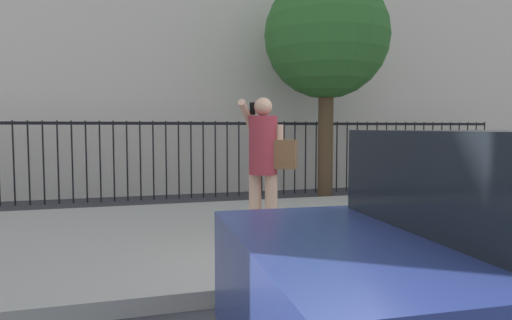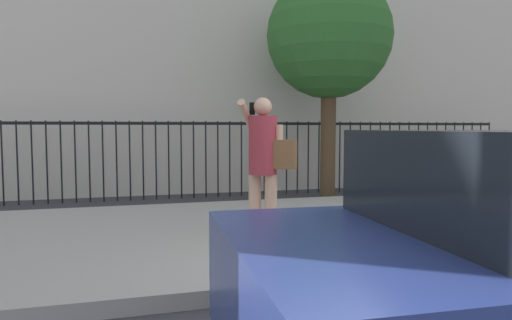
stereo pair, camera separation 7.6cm
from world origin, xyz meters
TOP-DOWN VIEW (x-y plane):
  - ground_plane at (0.00, 0.00)m, footprint 60.00×60.00m
  - sidewalk at (0.00, 2.20)m, footprint 28.00×4.40m
  - iron_fence at (0.00, 5.90)m, footprint 12.03×0.04m
  - pedestrian_on_phone at (-1.15, 1.61)m, footprint 0.72×0.62m
  - street_bench at (3.70, 3.68)m, footprint 1.60×0.45m
  - street_tree_near at (1.21, 4.99)m, footprint 2.50×2.50m

SIDE VIEW (x-z plane):
  - ground_plane at x=0.00m, z-range 0.00..0.00m
  - sidewalk at x=0.00m, z-range 0.00..0.15m
  - street_bench at x=3.70m, z-range 0.18..1.13m
  - iron_fence at x=0.00m, z-range 0.22..1.82m
  - pedestrian_on_phone at x=-1.15m, z-range 0.28..1.96m
  - street_tree_near at x=1.21m, z-range 0.99..5.55m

